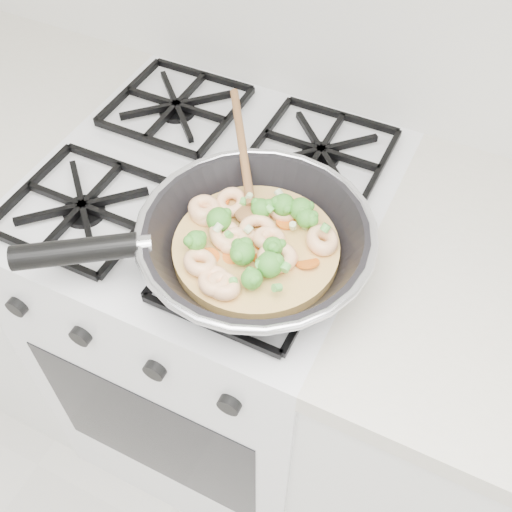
% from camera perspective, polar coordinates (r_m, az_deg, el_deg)
% --- Properties ---
extents(stove, '(0.60, 0.60, 0.92)m').
position_cam_1_polar(stove, '(1.40, -3.49, -6.36)').
color(stove, white).
rests_on(stove, ground).
extents(skillet, '(0.47, 0.47, 0.09)m').
position_cam_1_polar(skillet, '(0.88, -0.37, 1.39)').
color(skillet, black).
rests_on(skillet, stove).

